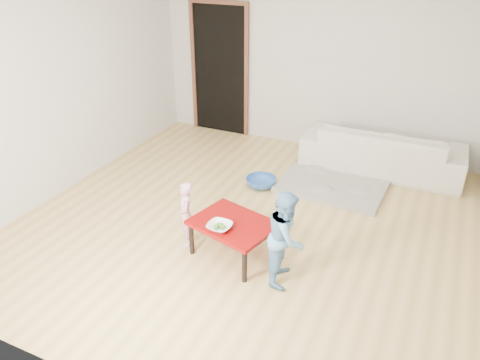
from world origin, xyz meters
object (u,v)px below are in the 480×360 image
Objects in this scene: sofa at (382,149)px; child_blue at (286,237)px; red_table at (233,239)px; basin at (261,182)px; bowl at (220,227)px; child_pink at (186,214)px.

child_blue is at bearing 80.79° from sofa.
red_table is 2.01× the size of basin.
bowl is at bearing -111.56° from red_table.
sofa is at bearing -16.86° from child_blue.
red_table is at bearing 70.32° from child_blue.
sofa is at bearing 115.24° from child_pink.
bowl is 0.60× the size of basin.
child_pink is at bearing -177.68° from red_table.
basin is at bearing 98.55° from bowl.
sofa is 3.13m from child_pink.
child_blue reaches higher than sofa.
child_pink reaches higher than bowl.
child_blue is (0.68, 0.05, 0.04)m from bowl.
child_pink reaches higher than basin.
bowl is at bearing 68.31° from sofa.
red_table is 0.68m from child_blue.
child_pink is (-0.48, 0.15, -0.07)m from bowl.
basin is (-1.34, -1.17, -0.25)m from sofa.
red_table is 3.35× the size of bowl.
child_blue is (1.15, -0.10, 0.11)m from child_pink.
bowl is 0.50m from child_pink.
basin is (0.22, 1.54, -0.30)m from child_pink.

